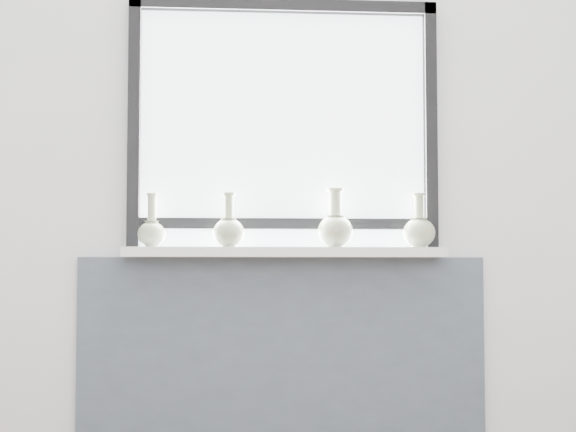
{
  "coord_description": "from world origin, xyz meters",
  "views": [
    {
      "loc": [
        -0.27,
        -1.91,
        0.81
      ],
      "look_at": [
        0.0,
        1.55,
        1.02
      ],
      "focal_mm": 55.0,
      "sensor_mm": 36.0,
      "label": 1
    }
  ],
  "objects": [
    {
      "name": "vase_a",
      "position": [
        -0.55,
        1.72,
        0.97
      ],
      "size": [
        0.11,
        0.11,
        0.22
      ],
      "rotation": [
        0.0,
        0.0,
        -0.42
      ],
      "color": "#AAB491",
      "rests_on": "windowsill"
    },
    {
      "name": "apron_panel",
      "position": [
        0.0,
        1.78,
        0.43
      ],
      "size": [
        1.7,
        0.03,
        0.86
      ],
      "primitive_type": "cube",
      "color": "#485562",
      "rests_on": "ground"
    },
    {
      "name": "vase_d",
      "position": [
        0.56,
        1.7,
        0.97
      ],
      "size": [
        0.13,
        0.13,
        0.23
      ],
      "rotation": [
        0.0,
        0.0,
        0.04
      ],
      "color": "#AAB491",
      "rests_on": "windowsill"
    },
    {
      "name": "vase_b",
      "position": [
        -0.23,
        1.69,
        0.97
      ],
      "size": [
        0.13,
        0.13,
        0.22
      ],
      "rotation": [
        0.0,
        0.0,
        -0.34
      ],
      "color": "#AAB491",
      "rests_on": "windowsill"
    },
    {
      "name": "window",
      "position": [
        0.0,
        1.77,
        1.44
      ],
      "size": [
        1.3,
        0.06,
        1.05
      ],
      "color": "black",
      "rests_on": "windowsill"
    },
    {
      "name": "vase_c",
      "position": [
        0.21,
        1.7,
        0.98
      ],
      "size": [
        0.15,
        0.15,
        0.24
      ],
      "rotation": [
        0.0,
        0.0,
        -0.41
      ],
      "color": "#AAB491",
      "rests_on": "windowsill"
    },
    {
      "name": "back_wall",
      "position": [
        0.0,
        1.81,
        1.3
      ],
      "size": [
        3.6,
        0.02,
        2.6
      ],
      "primitive_type": "cube",
      "color": "silver",
      "rests_on": "ground"
    },
    {
      "name": "windowsill",
      "position": [
        0.0,
        1.71,
        0.88
      ],
      "size": [
        1.32,
        0.18,
        0.04
      ],
      "primitive_type": "cube",
      "color": "white",
      "rests_on": "apron_panel"
    }
  ]
}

